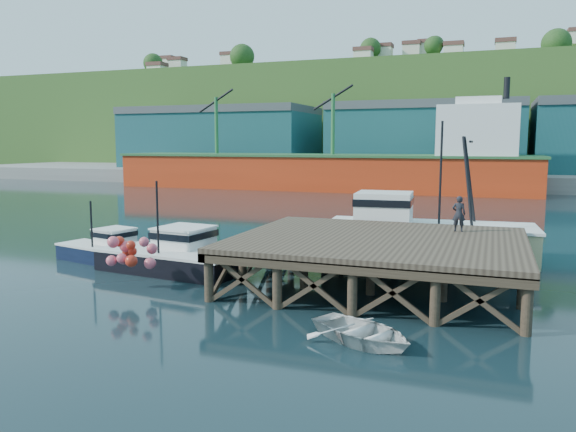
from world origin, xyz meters
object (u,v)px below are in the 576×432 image
at_px(trawler, 425,230).
at_px(dinghy, 363,331).
at_px(boat_navy, 104,249).
at_px(boat_black, 172,254).
at_px(dockworker, 459,214).

distance_m(trawler, dinghy, 13.93).
bearing_deg(boat_navy, dinghy, -12.28).
xyz_separation_m(boat_black, dinghy, (10.77, -6.53, -0.44)).
bearing_deg(trawler, dinghy, -94.92).
bearing_deg(dockworker, dinghy, 78.08).
bearing_deg(trawler, boat_black, -150.22).
height_order(boat_black, trawler, trawler).
relative_size(boat_black, dockworker, 4.54).
xyz_separation_m(boat_navy, trawler, (15.62, 6.53, 0.85)).
bearing_deg(boat_navy, dockworker, 21.73).
xyz_separation_m(boat_black, trawler, (11.01, 7.35, 0.69)).
bearing_deg(boat_black, dinghy, -24.69).
relative_size(trawler, dinghy, 3.11).
bearing_deg(dinghy, boat_navy, 93.18).
height_order(boat_navy, boat_black, boat_black).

